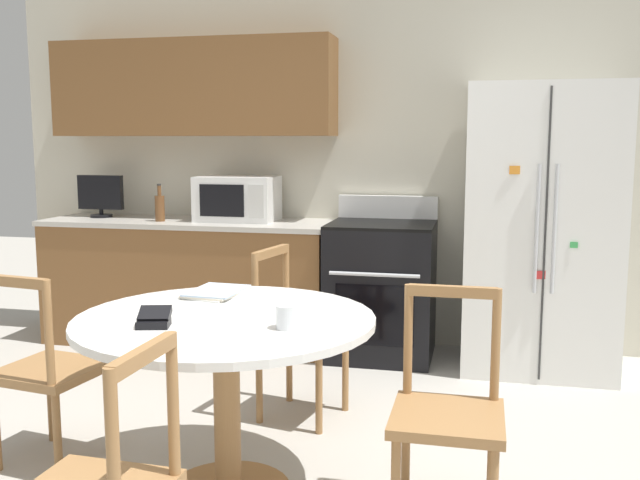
{
  "coord_description": "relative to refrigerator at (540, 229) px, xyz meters",
  "views": [
    {
      "loc": [
        0.88,
        -2.47,
        1.47
      ],
      "look_at": [
        0.07,
        1.15,
        0.95
      ],
      "focal_mm": 40.0,
      "sensor_mm": 36.0,
      "label": 1
    }
  ],
  "objects": [
    {
      "name": "oven_range",
      "position": [
        -1.02,
        0.04,
        -0.44
      ],
      "size": [
        0.7,
        0.68,
        1.08
      ],
      "color": "black",
      "rests_on": "ground_plane"
    },
    {
      "name": "dining_chair_right",
      "position": [
        -0.47,
        -2.05,
        -0.47
      ],
      "size": [
        0.42,
        0.42,
        0.9
      ],
      "rotation": [
        0.0,
        0.0,
        3.14
      ],
      "color": "#9E7042",
      "rests_on": "ground_plane"
    },
    {
      "name": "mail_stack",
      "position": [
        -1.55,
        -1.66,
        -0.13
      ],
      "size": [
        0.28,
        0.34,
        0.02
      ],
      "color": "white",
      "rests_on": "dining_table"
    },
    {
      "name": "countertop_tv",
      "position": [
        -3.13,
        0.1,
        0.16
      ],
      "size": [
        0.35,
        0.16,
        0.31
      ],
      "color": "black",
      "rests_on": "kitchen_counter"
    },
    {
      "name": "kitchen_counter",
      "position": [
        -2.43,
        0.06,
        -0.46
      ],
      "size": [
        2.1,
        0.64,
        0.9
      ],
      "color": "brown",
      "rests_on": "ground_plane"
    },
    {
      "name": "candle_glass",
      "position": [
        -1.07,
        -2.16,
        -0.1
      ],
      "size": [
        0.09,
        0.09,
        0.09
      ],
      "color": "silver",
      "rests_on": "dining_table"
    },
    {
      "name": "dining_table",
      "position": [
        -1.37,
        -2.04,
        -0.29
      ],
      "size": [
        1.22,
        1.22,
        0.76
      ],
      "color": "white",
      "rests_on": "ground_plane"
    },
    {
      "name": "counter_bottle",
      "position": [
        -2.59,
        -0.05,
        0.09
      ],
      "size": [
        0.07,
        0.07,
        0.26
      ],
      "color": "brown",
      "rests_on": "kitchen_counter"
    },
    {
      "name": "wallet",
      "position": [
        -1.59,
        -2.24,
        -0.12
      ],
      "size": [
        0.15,
        0.15,
        0.07
      ],
      "color": "black",
      "rests_on": "dining_table"
    },
    {
      "name": "back_wall",
      "position": [
        -1.57,
        0.37,
        0.53
      ],
      "size": [
        5.2,
        0.44,
        2.6
      ],
      "color": "beige",
      "rests_on": "ground_plane"
    },
    {
      "name": "microwave",
      "position": [
        -2.06,
        0.11,
        0.15
      ],
      "size": [
        0.55,
        0.38,
        0.32
      ],
      "color": "white",
      "rests_on": "kitchen_counter"
    },
    {
      "name": "dining_chair_left",
      "position": [
        -2.27,
        -1.94,
        -0.47
      ],
      "size": [
        0.48,
        0.48,
        0.9
      ],
      "rotation": [
        0.0,
        0.0,
        6.13
      ],
      "color": "#9E7042",
      "rests_on": "ground_plane"
    },
    {
      "name": "refrigerator",
      "position": [
        0.0,
        0.0,
        0.0
      ],
      "size": [
        0.94,
        0.74,
        1.82
      ],
      "color": "white",
      "rests_on": "ground_plane"
    },
    {
      "name": "dining_chair_far",
      "position": [
        -1.3,
        -1.14,
        -0.47
      ],
      "size": [
        0.5,
        0.5,
        0.9
      ],
      "rotation": [
        0.0,
        0.0,
        4.5
      ],
      "color": "#9E7042",
      "rests_on": "ground_plane"
    }
  ]
}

